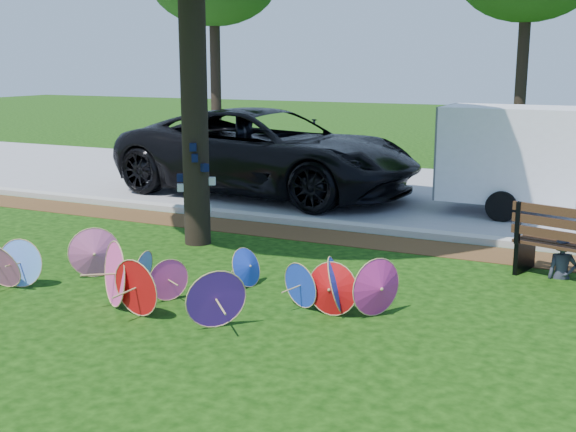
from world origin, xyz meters
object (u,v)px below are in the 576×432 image
at_px(parasol_pile, 180,276).
at_px(person_left, 564,240).
at_px(black_van, 267,152).
at_px(cargo_trailer, 512,153).

xyz_separation_m(parasol_pile, person_left, (4.32, 3.24, 0.21)).
height_order(black_van, cargo_trailer, cargo_trailer).
distance_m(parasol_pile, black_van, 7.83).
xyz_separation_m(black_van, person_left, (6.85, -4.14, -0.42)).
height_order(black_van, person_left, black_van).
xyz_separation_m(black_van, cargo_trailer, (5.45, 0.17, 0.24)).
bearing_deg(cargo_trailer, black_van, -176.77).
bearing_deg(parasol_pile, person_left, 36.87).
relative_size(parasol_pile, black_van, 0.79).
height_order(parasol_pile, cargo_trailer, cargo_trailer).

